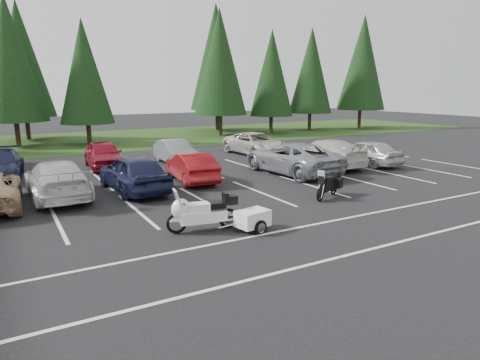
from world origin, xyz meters
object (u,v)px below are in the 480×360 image
Objects in this scene: car_near_6 at (292,158)px; touring_motorcycle at (203,209)px; car_near_7 at (326,153)px; cargo_trailer at (253,220)px; car_far_1 at (0,165)px; car_far_3 at (176,152)px; adventure_motorcycle at (328,183)px; car_near_4 at (134,173)px; car_near_5 at (191,167)px; car_near_8 at (366,152)px; car_far_4 at (256,144)px; car_near_3 at (57,179)px; car_far_2 at (104,154)px.

touring_motorcycle is (-7.96, -6.21, -0.11)m from car_near_6.
cargo_trailer is at bearing 39.77° from car_near_7.
car_far_1 is 1.15× the size of car_far_3.
touring_motorcycle is at bearing -60.06° from car_far_1.
car_far_1 is at bearing 111.91° from adventure_motorcycle.
touring_motorcycle is (0.38, -6.25, -0.11)m from car_near_4.
car_far_3 is at bearing -129.82° from car_near_4.
car_near_4 is 0.90× the size of car_near_7.
car_near_6 is at bearing 175.90° from car_near_4.
car_near_5 is at bearing -170.91° from car_near_4.
car_far_4 is (-3.51, 6.56, -0.00)m from car_near_8.
car_far_3 is (-4.23, 5.70, -0.12)m from car_near_6.
car_far_3 is at bearing -97.38° from car_near_5.
car_near_5 is 2.04× the size of adventure_motorcycle.
car_near_3 is 1.23× the size of car_near_8.
car_near_6 is at bearing 44.43° from adventure_motorcycle.
car_near_4 reaches higher than car_far_2.
car_near_8 is at bearing 175.02° from car_near_6.
car_near_5 is 9.14m from car_far_4.
car_near_6 reaches higher than car_far_4.
car_far_4 is at bearing 48.30° from cargo_trailer.
car_near_6 is 1.20× the size of car_far_1.
car_near_7 is (2.87, 0.65, -0.04)m from car_near_6.
car_near_5 reaches higher than cargo_trailer.
car_near_4 reaches higher than car_near_6.
cargo_trailer is (1.61, -13.35, -0.42)m from car_far_2.
cargo_trailer is (4.73, -7.43, -0.43)m from car_near_3.
car_near_7 is (11.21, 0.61, -0.05)m from car_near_4.
cargo_trailer is at bearing -125.76° from car_far_4.
cargo_trailer is (-11.88, -6.86, -0.39)m from car_near_8.
car_near_7 is 12.82m from touring_motorcycle.
car_near_5 is at bearing -101.80° from car_far_3.
car_near_6 is (8.34, -0.04, -0.01)m from car_near_4.
car_near_8 is at bearing -11.73° from car_far_1.
cargo_trailer is 0.70× the size of adventure_motorcycle.
car_near_5 is 0.72× the size of car_near_6.
adventure_motorcycle is at bearing 127.19° from car_near_5.
car_near_8 reaches higher than car_far_4.
car_near_6 is at bearing 36.75° from cargo_trailer.
cargo_trailer is (-8.38, -13.42, -0.39)m from car_far_4.
car_near_7 is 2.56× the size of adventure_motorcycle.
car_near_5 is 9.41m from car_far_1.
car_near_4 is at bearing 4.11° from car_near_7.
car_near_4 is 0.99× the size of car_far_1.
car_far_3 is at bearing -176.64° from car_far_4.
car_far_1 reaches higher than adventure_motorcycle.
car_near_5 is 7.81m from cargo_trailer.
car_near_3 reaches higher than car_near_5.
car_near_4 is 6.33m from car_far_2.
adventure_motorcycle reaches higher than cargo_trailer.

